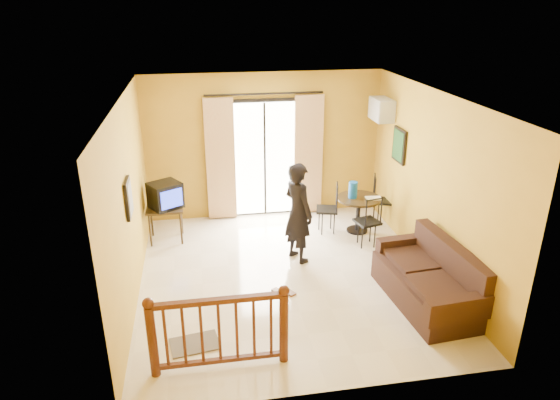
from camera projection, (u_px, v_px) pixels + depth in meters
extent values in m
plane|color=beige|center=(288.00, 276.00, 7.80)|extent=(5.00, 5.00, 0.00)
plane|color=white|center=(289.00, 97.00, 6.75)|extent=(5.00, 5.00, 0.00)
plane|color=#B78C23|center=(264.00, 146.00, 9.56)|extent=(4.50, 0.00, 4.50)
plane|color=#B78C23|center=(334.00, 282.00, 4.99)|extent=(4.50, 0.00, 4.50)
plane|color=#B78C23|center=(129.00, 203.00, 6.92)|extent=(0.00, 5.00, 5.00)
plane|color=#B78C23|center=(432.00, 184.00, 7.62)|extent=(0.00, 5.00, 5.00)
cube|color=black|center=(264.00, 159.00, 9.64)|extent=(1.34, 0.03, 2.34)
cube|color=white|center=(265.00, 160.00, 9.60)|extent=(1.20, 0.04, 2.20)
cube|color=black|center=(265.00, 160.00, 9.59)|extent=(0.04, 0.02, 2.20)
cube|color=beige|center=(220.00, 160.00, 9.41)|extent=(0.55, 0.08, 2.35)
cube|color=beige|center=(308.00, 156.00, 9.67)|extent=(0.55, 0.08, 2.35)
cylinder|color=black|center=(264.00, 94.00, 9.08)|extent=(2.20, 0.04, 0.04)
cube|color=black|center=(165.00, 208.00, 8.75)|extent=(0.64, 0.53, 0.04)
cylinder|color=black|center=(150.00, 230.00, 8.63)|extent=(0.04, 0.04, 0.61)
cylinder|color=black|center=(181.00, 228.00, 8.71)|extent=(0.04, 0.04, 0.61)
cylinder|color=black|center=(152.00, 220.00, 9.02)|extent=(0.04, 0.04, 0.61)
cylinder|color=black|center=(181.00, 218.00, 9.10)|extent=(0.04, 0.04, 0.61)
cube|color=black|center=(165.00, 195.00, 8.66)|extent=(0.66, 0.64, 0.45)
cube|color=blue|center=(172.00, 199.00, 8.50)|extent=(0.35, 0.22, 0.32)
cube|color=black|center=(128.00, 198.00, 6.69)|extent=(0.04, 0.42, 0.52)
cube|color=#615D53|center=(130.00, 198.00, 6.69)|extent=(0.01, 0.34, 0.44)
cylinder|color=black|center=(359.00, 199.00, 9.07)|extent=(0.80, 0.80, 0.04)
cylinder|color=black|center=(358.00, 215.00, 9.20)|extent=(0.08, 0.08, 0.65)
cylinder|color=black|center=(357.00, 230.00, 9.31)|extent=(0.39, 0.39, 0.03)
cylinder|color=#1255AF|center=(353.00, 190.00, 9.01)|extent=(0.16, 0.16, 0.30)
cube|color=white|center=(374.00, 198.00, 9.01)|extent=(0.29, 0.20, 0.02)
cube|color=silver|center=(382.00, 109.00, 9.10)|extent=(0.30, 0.60, 0.40)
cube|color=gray|center=(374.00, 110.00, 9.08)|extent=(0.02, 0.56, 0.36)
cube|color=black|center=(399.00, 145.00, 8.71)|extent=(0.04, 0.50, 0.60)
cube|color=black|center=(398.00, 145.00, 8.71)|extent=(0.01, 0.42, 0.52)
cube|color=black|center=(406.00, 252.00, 7.79)|extent=(0.48, 0.86, 0.04)
cube|color=black|center=(405.00, 266.00, 7.88)|extent=(0.44, 0.82, 0.03)
cube|color=black|center=(403.00, 275.00, 7.48)|extent=(0.05, 0.05, 0.36)
cube|color=black|center=(427.00, 273.00, 7.54)|extent=(0.05, 0.05, 0.36)
cube|color=black|center=(385.00, 252.00, 8.17)|extent=(0.05, 0.05, 0.36)
cube|color=black|center=(407.00, 250.00, 8.23)|extent=(0.05, 0.05, 0.36)
imported|color=brown|center=(402.00, 244.00, 7.94)|extent=(0.23, 0.23, 0.06)
cube|color=black|center=(426.00, 289.00, 7.06)|extent=(1.02, 1.82, 0.44)
cube|color=black|center=(451.00, 263.00, 6.96)|extent=(0.34, 1.76, 0.60)
cube|color=black|center=(458.00, 309.00, 6.19)|extent=(0.89, 0.25, 0.33)
cube|color=black|center=(404.00, 246.00, 7.74)|extent=(0.89, 0.25, 0.33)
cube|color=black|center=(437.00, 289.00, 6.60)|extent=(0.66, 0.76, 0.11)
cube|color=black|center=(413.00, 261.00, 7.30)|extent=(0.66, 0.76, 0.11)
imported|color=black|center=(298.00, 213.00, 8.02)|extent=(0.63, 0.73, 1.67)
cylinder|color=#471E0F|center=(152.00, 342.00, 5.60)|extent=(0.11, 0.11, 0.92)
cylinder|color=#471E0F|center=(284.00, 328.00, 5.83)|extent=(0.11, 0.11, 0.92)
sphere|color=#471E0F|center=(148.00, 303.00, 5.40)|extent=(0.13, 0.13, 0.13)
sphere|color=#471E0F|center=(284.00, 291.00, 5.64)|extent=(0.13, 0.13, 0.13)
cube|color=#471E0F|center=(218.00, 301.00, 5.54)|extent=(1.55, 0.08, 0.06)
cube|color=#471E0F|center=(221.00, 360.00, 5.85)|extent=(1.55, 0.06, 0.05)
cube|color=#5B5349|center=(195.00, 344.00, 6.26)|extent=(0.66, 0.49, 0.02)
cube|color=brown|center=(279.00, 292.00, 7.34)|extent=(0.21, 0.27, 0.03)
cube|color=brown|center=(288.00, 292.00, 7.37)|extent=(0.21, 0.27, 0.03)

